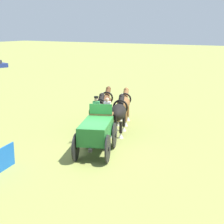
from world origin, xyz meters
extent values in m
plane|color=olive|center=(0.00, 0.00, 0.00)|extent=(220.00, 220.00, 0.00)
cube|color=#236B2D|center=(0.00, 0.00, 1.24)|extent=(3.11, 2.31, 0.91)
cube|color=brown|center=(1.53, 0.60, 1.74)|extent=(0.98, 1.37, 0.12)
cube|color=#236B2D|center=(1.91, 0.75, 1.14)|extent=(0.63, 1.12, 0.60)
cube|color=#236B2D|center=(1.25, 0.49, 2.08)|extent=(0.51, 1.18, 0.55)
cube|color=black|center=(0.00, 0.00, 0.69)|extent=(2.92, 1.27, 0.16)
cylinder|color=black|center=(0.75, 1.15, 0.69)|extent=(1.31, 0.58, 1.38)
cylinder|color=black|center=(0.75, 1.15, 0.69)|extent=(0.25, 0.24, 0.20)
cylinder|color=black|center=(1.33, -0.33, 0.69)|extent=(1.31, 0.58, 1.38)
cylinder|color=black|center=(1.33, -0.33, 0.69)|extent=(0.25, 0.24, 0.20)
cylinder|color=black|center=(-1.33, 0.33, 0.69)|extent=(1.31, 0.58, 1.38)
cylinder|color=black|center=(-1.33, 0.33, 0.69)|extent=(0.25, 0.24, 0.20)
cylinder|color=black|center=(-0.75, -1.15, 0.69)|extent=(1.31, 0.58, 1.38)
cylinder|color=black|center=(-0.75, -1.15, 0.69)|extent=(0.25, 0.24, 0.20)
cylinder|color=brown|center=(2.51, 0.99, 0.74)|extent=(2.46, 1.05, 0.10)
cube|color=#2D2D33|center=(1.53, 0.93, 1.88)|extent=(0.49, 0.44, 0.16)
cube|color=#338C4C|center=(1.42, 0.89, 2.16)|extent=(0.36, 0.42, 0.55)
sphere|color=tan|center=(1.42, 0.89, 2.54)|extent=(0.22, 0.22, 0.22)
cylinder|color=black|center=(1.42, 0.89, 2.67)|extent=(0.24, 0.24, 0.08)
cube|color=slate|center=(1.76, 0.36, 1.88)|extent=(0.49, 0.44, 0.16)
cube|color=silver|center=(1.64, 0.32, 2.16)|extent=(0.36, 0.42, 0.55)
sphere|color=tan|center=(1.64, 0.32, 2.54)|extent=(0.22, 0.22, 0.22)
ellipsoid|color=black|center=(3.11, 1.92, 1.42)|extent=(2.30, 1.65, 0.94)
cylinder|color=black|center=(3.70, 2.43, 0.66)|extent=(0.18, 0.18, 0.71)
cone|color=silver|center=(3.70, 2.43, 0.15)|extent=(0.30, 0.30, 0.31)
cylinder|color=black|center=(3.89, 1.95, 0.66)|extent=(0.18, 0.18, 0.71)
cone|color=silver|center=(3.89, 1.95, 0.15)|extent=(0.30, 0.30, 0.31)
cylinder|color=black|center=(2.33, 1.89, 0.66)|extent=(0.18, 0.18, 0.71)
cone|color=silver|center=(2.33, 1.89, 0.15)|extent=(0.30, 0.30, 0.31)
cylinder|color=black|center=(2.52, 1.41, 0.66)|extent=(0.18, 0.18, 0.71)
cone|color=silver|center=(2.52, 1.41, 0.15)|extent=(0.30, 0.30, 0.31)
cylinder|color=black|center=(4.33, 2.40, 1.82)|extent=(1.01, 0.68, 0.81)
ellipsoid|color=black|center=(4.67, 2.54, 2.08)|extent=(0.65, 0.46, 0.32)
cube|color=silver|center=(4.94, 2.64, 2.08)|extent=(0.09, 0.12, 0.24)
torus|color=black|center=(3.99, 2.27, 1.52)|extent=(0.47, 0.95, 0.97)
cylinder|color=black|center=(2.09, 1.52, 1.12)|extent=(0.14, 0.14, 0.80)
ellipsoid|color=black|center=(3.59, 0.71, 1.39)|extent=(2.33, 1.66, 0.94)
cylinder|color=black|center=(4.19, 1.23, 0.65)|extent=(0.18, 0.18, 0.70)
cone|color=silver|center=(4.19, 1.23, 0.15)|extent=(0.30, 0.30, 0.30)
cylinder|color=black|center=(4.37, 0.75, 0.65)|extent=(0.18, 0.18, 0.70)
cone|color=silver|center=(4.37, 0.75, 0.15)|extent=(0.30, 0.30, 0.30)
cylinder|color=black|center=(2.80, 0.68, 0.65)|extent=(0.18, 0.18, 0.70)
cone|color=silver|center=(2.80, 0.68, 0.15)|extent=(0.30, 0.30, 0.30)
cylinder|color=black|center=(2.99, 0.20, 0.65)|extent=(0.18, 0.18, 0.70)
cone|color=silver|center=(2.99, 0.20, 0.15)|extent=(0.30, 0.30, 0.30)
cylinder|color=black|center=(4.82, 1.20, 1.79)|extent=(1.01, 0.68, 0.81)
ellipsoid|color=black|center=(5.16, 1.33, 2.05)|extent=(0.65, 0.46, 0.32)
cube|color=silver|center=(5.43, 1.44, 2.05)|extent=(0.09, 0.12, 0.24)
torus|color=black|center=(4.48, 1.06, 1.49)|extent=(0.47, 0.94, 0.97)
cylinder|color=black|center=(2.55, 0.30, 1.09)|extent=(0.14, 0.14, 0.80)
ellipsoid|color=brown|center=(5.53, 2.87, 1.44)|extent=(2.30, 1.58, 0.86)
cylinder|color=brown|center=(6.14, 3.37, 0.70)|extent=(0.18, 0.18, 0.75)
cone|color=silver|center=(6.14, 3.37, 0.16)|extent=(0.30, 0.30, 0.32)
cylinder|color=brown|center=(6.31, 2.93, 0.70)|extent=(0.18, 0.18, 0.75)
cone|color=silver|center=(6.31, 2.93, 0.16)|extent=(0.30, 0.30, 0.32)
cylinder|color=brown|center=(4.75, 2.82, 0.70)|extent=(0.18, 0.18, 0.75)
cone|color=silver|center=(4.75, 2.82, 0.16)|extent=(0.30, 0.30, 0.32)
cylinder|color=brown|center=(4.92, 2.38, 0.70)|extent=(0.18, 0.18, 0.75)
cone|color=silver|center=(4.92, 2.38, 0.16)|extent=(0.30, 0.30, 0.32)
cylinder|color=brown|center=(6.76, 3.36, 1.83)|extent=(1.01, 0.68, 0.81)
ellipsoid|color=brown|center=(7.11, 3.50, 2.08)|extent=(0.65, 0.46, 0.32)
cube|color=silver|center=(7.37, 3.60, 2.08)|extent=(0.09, 0.12, 0.24)
torus|color=black|center=(6.42, 3.23, 1.54)|extent=(0.44, 0.88, 0.90)
cylinder|color=black|center=(4.49, 2.47, 1.14)|extent=(0.14, 0.14, 0.80)
ellipsoid|color=brown|center=(6.01, 1.66, 1.40)|extent=(2.13, 1.51, 0.85)
cylinder|color=brown|center=(6.56, 2.13, 0.67)|extent=(0.18, 0.18, 0.72)
cone|color=silver|center=(6.56, 2.13, 0.16)|extent=(0.30, 0.30, 0.31)
cylinder|color=brown|center=(6.73, 1.70, 0.67)|extent=(0.18, 0.18, 0.72)
cone|color=silver|center=(6.73, 1.70, 0.16)|extent=(0.30, 0.30, 0.31)
cylinder|color=brown|center=(5.28, 1.63, 0.67)|extent=(0.18, 0.18, 0.72)
cone|color=silver|center=(5.28, 1.63, 0.16)|extent=(0.30, 0.30, 0.31)
cylinder|color=brown|center=(5.45, 1.20, 0.67)|extent=(0.18, 0.18, 0.72)
cone|color=silver|center=(5.45, 1.20, 0.16)|extent=(0.30, 0.30, 0.31)
cylinder|color=brown|center=(7.17, 2.12, 1.78)|extent=(1.01, 0.68, 0.81)
ellipsoid|color=brown|center=(7.51, 2.26, 2.04)|extent=(0.65, 0.46, 0.32)
cube|color=silver|center=(7.77, 2.36, 2.04)|extent=(0.09, 0.12, 0.24)
torus|color=black|center=(6.82, 1.99, 1.50)|extent=(0.44, 0.87, 0.89)
cylinder|color=black|center=(5.05, 1.29, 1.10)|extent=(0.14, 0.14, 0.80)
camera|label=1|loc=(-14.81, -9.61, 6.45)|focal=57.62mm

